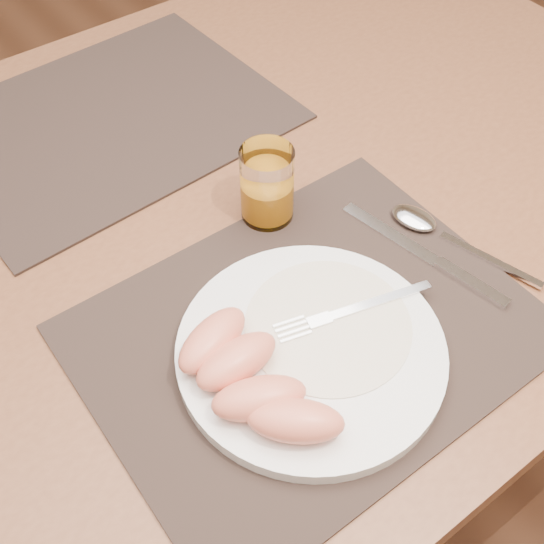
{
  "coord_description": "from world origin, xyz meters",
  "views": [
    {
      "loc": [
        -0.29,
        -0.52,
        1.33
      ],
      "look_at": [
        -0.01,
        -0.14,
        0.77
      ],
      "focal_mm": 45.0,
      "sensor_mm": 36.0,
      "label": 1
    }
  ],
  "objects": [
    {
      "name": "spoon",
      "position": [
        0.18,
        -0.18,
        0.76
      ],
      "size": [
        0.07,
        0.19,
        0.01
      ],
      "color": "silver",
      "rests_on": "placemat_near"
    },
    {
      "name": "plate_dressing",
      "position": [
        -0.01,
        -0.23,
        0.77
      ],
      "size": [
        0.17,
        0.17,
        0.0
      ],
      "color": "white",
      "rests_on": "plate"
    },
    {
      "name": "placemat_far",
      "position": [
        -0.02,
        0.22,
        0.75
      ],
      "size": [
        0.47,
        0.37,
        0.0
      ],
      "primitive_type": "cube",
      "rotation": [
        0.0,
        0.0,
        0.05
      ],
      "color": "#2E221D",
      "rests_on": "table"
    },
    {
      "name": "juice_glass",
      "position": [
        0.05,
        -0.06,
        0.8
      ],
      "size": [
        0.06,
        0.06,
        0.09
      ],
      "color": "white",
      "rests_on": "placemat_near"
    },
    {
      "name": "table",
      "position": [
        0.0,
        0.0,
        0.67
      ],
      "size": [
        1.4,
        0.9,
        0.75
      ],
      "color": "brown",
      "rests_on": "ground"
    },
    {
      "name": "placemat_near",
      "position": [
        -0.02,
        -0.22,
        0.75
      ],
      "size": [
        0.45,
        0.35,
        0.0
      ],
      "primitive_type": "cube",
      "rotation": [
        0.0,
        0.0,
        -0.01
      ],
      "color": "#2E221D",
      "rests_on": "table"
    },
    {
      "name": "knife",
      "position": [
        0.15,
        -0.23,
        0.76
      ],
      "size": [
        0.05,
        0.22,
        0.01
      ],
      "color": "silver",
      "rests_on": "placemat_near"
    },
    {
      "name": "fork",
      "position": [
        0.01,
        -0.23,
        0.77
      ],
      "size": [
        0.17,
        0.06,
        0.0
      ],
      "color": "silver",
      "rests_on": "plate"
    },
    {
      "name": "plate",
      "position": [
        -0.04,
        -0.24,
        0.76
      ],
      "size": [
        0.27,
        0.27,
        0.02
      ],
      "primitive_type": "cylinder",
      "color": "white",
      "rests_on": "placemat_near"
    },
    {
      "name": "ground",
      "position": [
        0.0,
        0.0,
        0.0
      ],
      "size": [
        5.0,
        5.0,
        0.0
      ],
      "primitive_type": "plane",
      "color": "brown",
      "rests_on": "ground"
    },
    {
      "name": "grapefruit_wedges",
      "position": [
        -0.12,
        -0.25,
        0.79
      ],
      "size": [
        0.11,
        0.19,
        0.04
      ],
      "color": "#E57C5D",
      "rests_on": "plate"
    }
  ]
}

